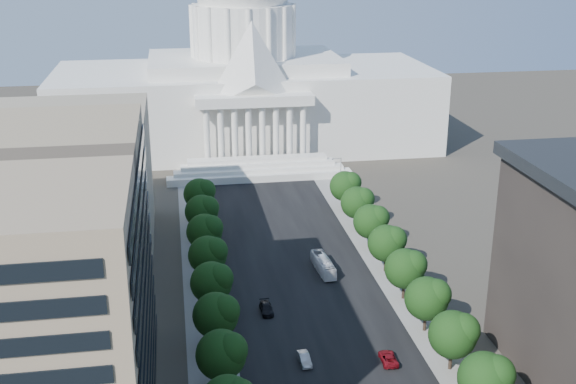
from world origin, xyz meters
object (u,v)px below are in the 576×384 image
car_silver (304,359)px  car_dark_b (266,309)px  city_bus (323,265)px  car_red (388,358)px

car_silver → car_dark_b: size_ratio=0.88×
car_dark_b → car_silver: bearing=-79.2°
car_silver → city_bus: city_bus is taller
car_silver → car_red: bearing=-10.7°
car_silver → car_red: car_silver is taller
car_silver → car_dark_b: 17.91m
car_silver → car_dark_b: bearing=99.6°
car_silver → city_bus: (9.86, 32.46, 0.76)m
car_red → city_bus: size_ratio=0.48×
car_silver → car_red: 13.47m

